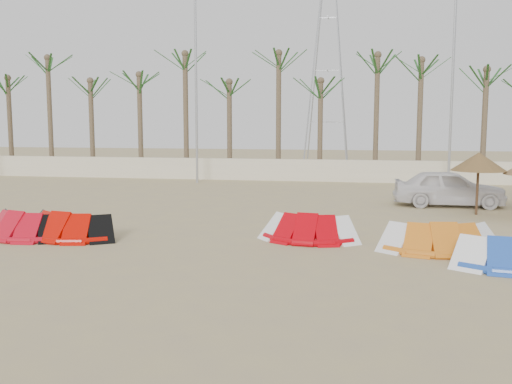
% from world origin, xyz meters
% --- Properties ---
extents(ground, '(120.00, 120.00, 0.00)m').
position_xyz_m(ground, '(0.00, 0.00, 0.00)').
color(ground, tan).
rests_on(ground, ground).
extents(boundary_wall, '(60.00, 0.30, 1.30)m').
position_xyz_m(boundary_wall, '(0.00, 22.00, 0.65)').
color(boundary_wall, beige).
rests_on(boundary_wall, ground).
extents(palm_line, '(52.00, 4.00, 7.70)m').
position_xyz_m(palm_line, '(0.67, 23.50, 6.44)').
color(palm_line, brown).
rests_on(palm_line, ground).
extents(lamp_b, '(1.25, 0.14, 11.00)m').
position_xyz_m(lamp_b, '(-5.96, 20.00, 5.77)').
color(lamp_b, '#A5A8AD').
rests_on(lamp_b, ground).
extents(lamp_c, '(1.25, 0.14, 11.00)m').
position_xyz_m(lamp_c, '(8.04, 20.00, 5.77)').
color(lamp_c, '#A5A8AD').
rests_on(lamp_c, ground).
extents(pylon, '(3.00, 3.00, 14.00)m').
position_xyz_m(pylon, '(1.00, 28.00, 0.00)').
color(pylon, '#A5A8AD').
rests_on(pylon, ground).
extents(kite_red_left, '(3.40, 2.21, 0.90)m').
position_xyz_m(kite_red_left, '(-6.90, 4.05, 0.42)').
color(kite_red_left, red).
rests_on(kite_red_left, ground).
extents(kite_red_mid, '(3.48, 2.07, 0.90)m').
position_xyz_m(kite_red_mid, '(-5.49, 4.20, 0.42)').
color(kite_red_mid, '#C20900').
rests_on(kite_red_mid, ground).
extents(kite_red_right, '(3.06, 1.83, 0.90)m').
position_xyz_m(kite_red_right, '(1.79, 5.12, 0.42)').
color(kite_red_right, '#BA0009').
rests_on(kite_red_right, ground).
extents(kite_orange, '(3.40, 1.85, 0.90)m').
position_xyz_m(kite_orange, '(5.48, 4.36, 0.42)').
color(kite_orange, orange).
rests_on(kite_orange, ground).
extents(parasol_left, '(2.06, 2.06, 2.39)m').
position_xyz_m(parasol_left, '(7.70, 10.86, 2.03)').
color(parasol_left, '#4C331E').
rests_on(parasol_left, ground).
extents(car, '(4.55, 1.86, 1.55)m').
position_xyz_m(car, '(6.98, 12.94, 0.77)').
color(car, silver).
rests_on(car, ground).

